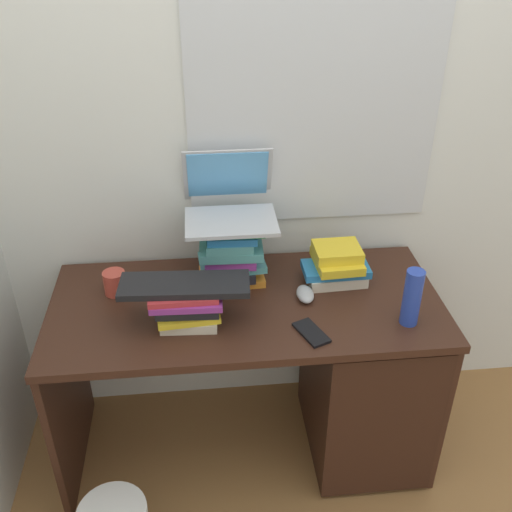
{
  "coord_description": "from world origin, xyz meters",
  "views": [
    {
      "loc": [
        -0.14,
        -1.67,
        1.94
      ],
      "look_at": [
        0.04,
        0.01,
        0.91
      ],
      "focal_mm": 41.31,
      "sensor_mm": 36.0,
      "label": 1
    }
  ],
  "objects": [
    {
      "name": "ground_plane",
      "position": [
        0.0,
        0.0,
        0.0
      ],
      "size": [
        6.0,
        6.0,
        0.0
      ],
      "primitive_type": "plane",
      "color": "olive"
    },
    {
      "name": "wall_back",
      "position": [
        0.0,
        0.36,
        1.3
      ],
      "size": [
        6.0,
        0.06,
        2.6
      ],
      "color": "silver",
      "rests_on": "ground"
    },
    {
      "name": "desk",
      "position": [
        0.35,
        -0.02,
        0.4
      ],
      "size": [
        1.37,
        0.63,
        0.73
      ],
      "color": "#381E14",
      "rests_on": "ground"
    },
    {
      "name": "book_stack_tall",
      "position": [
        -0.04,
        0.15,
        0.84
      ],
      "size": [
        0.25,
        0.21,
        0.23
      ],
      "color": "orange",
      "rests_on": "desk"
    },
    {
      "name": "book_stack_keyboard_riser",
      "position": [
        -0.2,
        -0.09,
        0.79
      ],
      "size": [
        0.24,
        0.19,
        0.13
      ],
      "color": "beige",
      "rests_on": "desk"
    },
    {
      "name": "book_stack_side",
      "position": [
        0.34,
        0.1,
        0.79
      ],
      "size": [
        0.24,
        0.19,
        0.14
      ],
      "color": "beige",
      "rests_on": "desk"
    },
    {
      "name": "laptop",
      "position": [
        -0.04,
        0.21,
        1.01
      ],
      "size": [
        0.32,
        0.3,
        0.23
      ],
      "color": "#B7BABF",
      "rests_on": "book_stack_tall"
    },
    {
      "name": "keyboard",
      "position": [
        -0.21,
        -0.09,
        0.87
      ],
      "size": [
        0.43,
        0.17,
        0.02
      ],
      "primitive_type": "cube",
      "rotation": [
        0.0,
        0.0,
        -0.06
      ],
      "color": "black",
      "rests_on": "book_stack_keyboard_riser"
    },
    {
      "name": "computer_mouse",
      "position": [
        0.21,
        0.0,
        0.74
      ],
      "size": [
        0.06,
        0.1,
        0.04
      ],
      "primitive_type": "ellipsoid",
      "color": "#A5A8AD",
      "rests_on": "desk"
    },
    {
      "name": "mug",
      "position": [
        -0.46,
        0.1,
        0.77
      ],
      "size": [
        0.11,
        0.08,
        0.09
      ],
      "color": "#B23F33",
      "rests_on": "desk"
    },
    {
      "name": "water_bottle",
      "position": [
        0.53,
        -0.17,
        0.83
      ],
      "size": [
        0.06,
        0.06,
        0.2
      ],
      "primitive_type": "cylinder",
      "color": "#263FA5",
      "rests_on": "desk"
    },
    {
      "name": "cell_phone",
      "position": [
        0.19,
        -0.2,
        0.73
      ],
      "size": [
        0.11,
        0.15,
        0.01
      ],
      "primitive_type": "cube",
      "rotation": [
        0.0,
        0.0,
        0.4
      ],
      "color": "black",
      "rests_on": "desk"
    }
  ]
}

